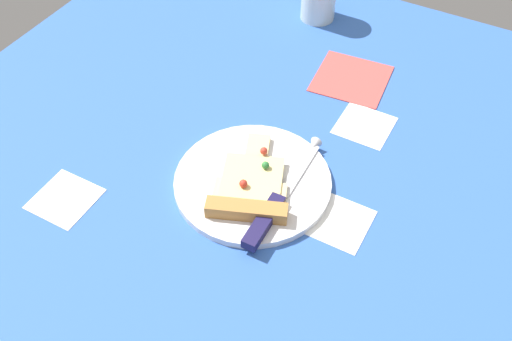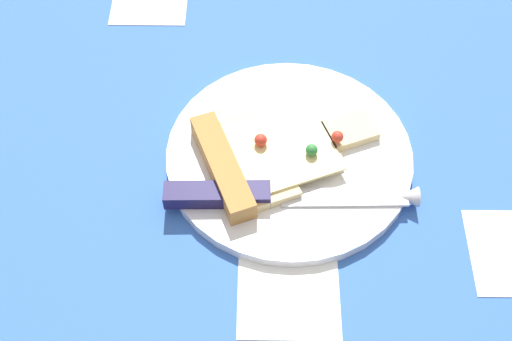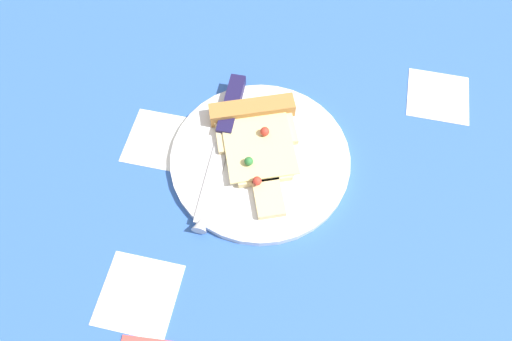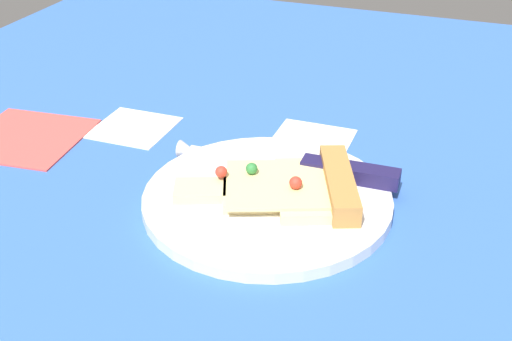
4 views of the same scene
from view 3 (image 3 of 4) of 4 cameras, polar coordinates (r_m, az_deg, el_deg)
name	(u,v)px [view 3 (image 3 of 4)]	position (r cm, az deg, el deg)	size (l,w,h in cm)	color
ground_plane	(234,143)	(63.87, -2.84, 3.59)	(128.42, 128.42, 3.00)	#3360B7
plate	(260,159)	(60.10, 0.55, 1.56)	(24.52, 24.52, 1.19)	silver
pizza_slice	(257,137)	(60.18, 0.14, 4.32)	(14.37, 19.05, 2.55)	beige
knife	(224,133)	(60.97, -4.13, 4.92)	(2.58, 24.04, 2.45)	silver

